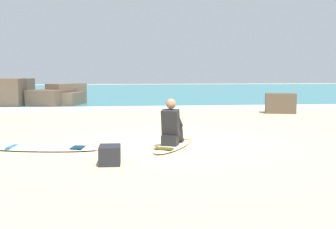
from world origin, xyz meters
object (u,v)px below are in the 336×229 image
(surfer_seated, at_px, (172,127))
(beach_bag, at_px, (110,155))
(shoreline_rock, at_px, (280,103))
(surfboard_main, at_px, (174,145))
(surfboard_spare_near, at_px, (43,149))

(surfer_seated, relative_size, beach_bag, 1.97)
(beach_bag, bearing_deg, surfer_seated, 48.89)
(shoreline_rock, distance_m, beach_bag, 10.01)
(surfboard_main, relative_size, surfer_seated, 2.20)
(surfboard_main, xyz_separation_m, surfer_seated, (-0.06, -0.11, 0.40))
(surfboard_spare_near, relative_size, beach_bag, 4.84)
(surfboard_main, height_order, surfer_seated, surfer_seated)
(surfer_seated, height_order, shoreline_rock, surfer_seated)
(surfboard_spare_near, distance_m, beach_bag, 1.97)
(surfer_seated, xyz_separation_m, surfboard_spare_near, (-2.61, -0.00, -0.40))
(beach_bag, bearing_deg, surfboard_spare_near, 133.96)
(surfboard_spare_near, bearing_deg, surfboard_main, 2.45)
(surfboard_main, distance_m, beach_bag, 2.01)
(shoreline_rock, bearing_deg, surfer_seated, -127.25)
(shoreline_rock, bearing_deg, beach_bag, -127.98)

